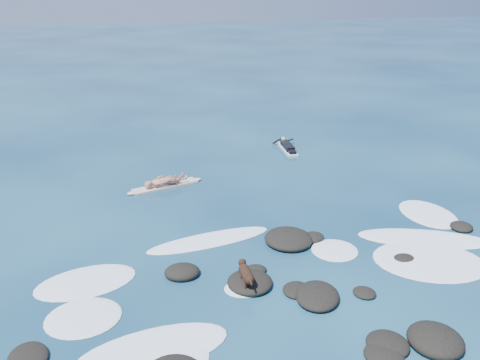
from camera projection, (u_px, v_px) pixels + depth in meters
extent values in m
plane|color=#0A2642|center=(297.00, 257.00, 15.13)|extent=(160.00, 160.00, 0.00)
ellipsoid|color=black|center=(435.00, 340.00, 11.50)|extent=(1.19, 1.29, 0.46)
ellipsoid|color=black|center=(461.00, 227.00, 16.78)|extent=(0.89, 0.92, 0.26)
ellipsoid|color=black|center=(256.00, 270.00, 14.36)|extent=(0.67, 0.59, 0.20)
ellipsoid|color=black|center=(313.00, 237.00, 16.11)|extent=(0.90, 0.87, 0.25)
ellipsoid|color=black|center=(28.00, 358.00, 11.05)|extent=(0.93, 1.15, 0.22)
ellipsoid|color=black|center=(404.00, 258.00, 14.96)|extent=(0.69, 0.62, 0.16)
ellipsoid|color=black|center=(182.00, 272.00, 14.17)|extent=(1.03, 0.93, 0.37)
ellipsoid|color=black|center=(384.00, 356.00, 11.10)|extent=(1.11, 1.15, 0.24)
ellipsoid|color=black|center=(317.00, 296.00, 13.13)|extent=(1.51, 1.66, 0.35)
ellipsoid|color=black|center=(250.00, 282.00, 13.70)|extent=(1.35, 1.40, 0.36)
ellipsoid|color=black|center=(388.00, 344.00, 11.44)|extent=(0.99, 1.05, 0.27)
ellipsoid|color=black|center=(297.00, 290.00, 13.45)|extent=(0.98, 1.03, 0.19)
ellipsoid|color=black|center=(364.00, 293.00, 13.33)|extent=(0.72, 0.76, 0.18)
ellipsoid|color=black|center=(288.00, 239.00, 15.92)|extent=(1.45, 1.54, 0.42)
ellipsoid|color=white|center=(428.00, 214.00, 17.81)|extent=(1.75, 2.46, 0.12)
ellipsoid|color=white|center=(429.00, 261.00, 14.88)|extent=(3.77, 3.37, 0.12)
ellipsoid|color=white|center=(209.00, 240.00, 16.05)|extent=(4.03, 1.69, 0.12)
ellipsoid|color=white|center=(86.00, 282.00, 13.86)|extent=(2.92, 2.16, 0.12)
ellipsoid|color=white|center=(424.00, 239.00, 16.14)|extent=(4.13, 2.68, 0.12)
ellipsoid|color=white|center=(177.00, 356.00, 11.17)|extent=(1.83, 2.51, 0.12)
ellipsoid|color=white|center=(83.00, 318.00, 12.43)|extent=(2.08, 1.97, 0.12)
ellipsoid|color=white|center=(335.00, 250.00, 15.46)|extent=(1.55, 1.57, 0.12)
ellipsoid|color=white|center=(153.00, 350.00, 11.37)|extent=(3.57, 2.01, 0.12)
ellipsoid|color=white|center=(245.00, 288.00, 13.60)|extent=(1.10, 0.90, 0.12)
cube|color=beige|center=(165.00, 186.00, 20.07)|extent=(2.55, 1.26, 0.08)
ellipsoid|color=beige|center=(195.00, 180.00, 20.69)|extent=(0.57, 0.43, 0.09)
ellipsoid|color=beige|center=(134.00, 193.00, 19.46)|extent=(0.57, 0.43, 0.09)
imported|color=#B1725D|center=(164.00, 164.00, 19.76)|extent=(0.55, 0.69, 1.63)
cube|color=white|center=(287.00, 149.00, 24.37)|extent=(0.58, 2.07, 0.07)
ellipsoid|color=white|center=(282.00, 142.00, 25.31)|extent=(0.27, 0.46, 0.08)
cube|color=black|center=(287.00, 146.00, 24.32)|extent=(0.44, 1.27, 0.20)
sphere|color=tan|center=(283.00, 139.00, 24.94)|extent=(0.23, 0.23, 0.21)
cylinder|color=black|center=(277.00, 141.00, 25.07)|extent=(0.51, 0.25, 0.23)
cylinder|color=black|center=(288.00, 140.00, 25.16)|extent=(0.50, 0.30, 0.23)
cube|color=black|center=(292.00, 151.00, 23.69)|extent=(0.34, 0.53, 0.13)
cylinder|color=black|center=(246.00, 274.00, 13.34)|extent=(0.28, 0.56, 0.27)
sphere|color=black|center=(244.00, 269.00, 13.57)|extent=(0.29, 0.29, 0.28)
sphere|color=black|center=(249.00, 279.00, 13.11)|extent=(0.26, 0.26, 0.26)
sphere|color=black|center=(242.00, 263.00, 13.68)|extent=(0.20, 0.20, 0.20)
cone|color=black|center=(241.00, 261.00, 13.79)|extent=(0.11, 0.13, 0.11)
cone|color=black|center=(240.00, 260.00, 13.63)|extent=(0.09, 0.07, 0.10)
cone|color=black|center=(244.00, 260.00, 13.65)|extent=(0.09, 0.07, 0.10)
cylinder|color=black|center=(242.00, 281.00, 13.60)|extent=(0.07, 0.07, 0.37)
cylinder|color=black|center=(247.00, 280.00, 13.64)|extent=(0.07, 0.07, 0.37)
cylinder|color=black|center=(246.00, 289.00, 13.25)|extent=(0.07, 0.07, 0.37)
cylinder|color=black|center=(251.00, 288.00, 13.29)|extent=(0.07, 0.07, 0.37)
cylinder|color=black|center=(251.00, 280.00, 12.98)|extent=(0.05, 0.26, 0.16)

